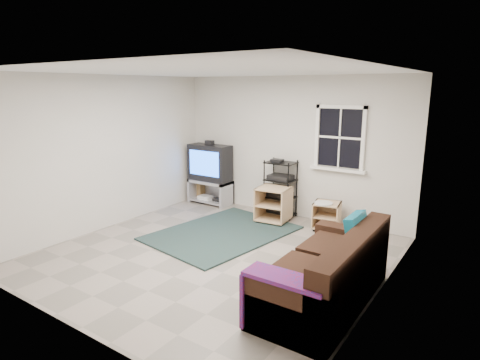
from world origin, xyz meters
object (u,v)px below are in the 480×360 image
Objects in this scene: av_rack at (280,192)px; side_table_left at (274,203)px; tv_unit at (210,169)px; sofa at (327,276)px; side_table_right at (327,214)px.

side_table_left is (0.06, -0.31, -0.13)m from av_rack.
tv_unit is 4.35m from sofa.
side_table_left is at bearing -79.98° from av_rack.
av_rack reaches higher than side_table_left.
tv_unit is 0.66× the size of sofa.
sofa is at bearing -34.20° from tv_unit.
av_rack is at bearing 128.22° from sofa.
sofa is at bearing -51.78° from av_rack.
tv_unit is 1.76m from side_table_left.
side_table_left is at bearing -171.76° from side_table_right.
tv_unit reaches higher than sofa.
sofa is at bearing -48.78° from side_table_left.
av_rack is 3.14m from sofa.
tv_unit is 1.66m from av_rack.
av_rack reaches higher than side_table_right.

